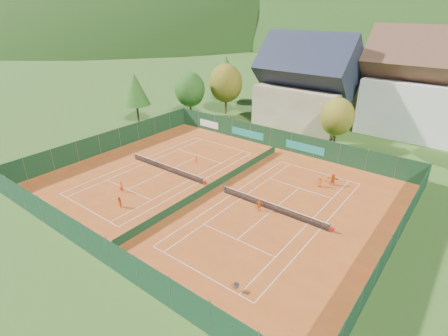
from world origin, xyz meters
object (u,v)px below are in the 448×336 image
chalet (306,87)px  player_left_far (196,159)px  ball_hopper (236,285)px  player_right_near (259,205)px  player_left_near (121,187)px  player_right_far_b (333,179)px  player_right_far_a (320,182)px  hotel_block_a (434,91)px  player_left_mid (119,202)px

chalet → player_left_far: 26.68m
chalet → ball_hopper: size_ratio=20.25×
ball_hopper → player_right_near: size_ratio=0.54×
player_left_near → player_right_far_b: size_ratio=0.87×
ball_hopper → player_left_near: 20.27m
player_right_far_a → player_left_near: bearing=25.6°
player_left_near → player_left_far: (1.53, 11.42, -0.09)m
hotel_block_a → ball_hopper: bearing=-95.2°
ball_hopper → player_right_near: bearing=113.8°
player_right_near → player_right_far_a: bearing=49.4°
player_left_far → player_right_far_a: player_right_far_a is taller
hotel_block_a → player_left_mid: bearing=-115.2°
player_left_mid → player_right_near: size_ratio=0.86×
player_left_far → player_right_far_a: size_ratio=0.94×
hotel_block_a → player_left_far: size_ratio=17.97×
player_left_mid → player_left_near: bearing=159.8°
player_right_far_a → hotel_block_a: bearing=-117.8°
ball_hopper → player_left_mid: bearing=172.7°
chalet → hotel_block_a: hotel_block_a is taller
player_left_near → player_left_far: bearing=49.8°
player_right_near → player_left_far: bearing=136.0°
player_right_far_a → player_right_far_b: 1.73m
ball_hopper → chalet: bearing=109.4°
ball_hopper → player_right_far_a: 19.96m
hotel_block_a → player_left_near: hotel_block_a is taller
player_left_far → player_right_near: player_right_near is taller
player_right_far_a → ball_hopper: bearing=80.4°
player_right_near → player_right_far_a: (2.83, 9.05, -0.10)m
hotel_block_a → player_left_far: hotel_block_a is taller
player_left_near → player_right_near: 16.27m
player_left_far → player_right_near: size_ratio=0.81×
chalet → hotel_block_a: size_ratio=0.75×
hotel_block_a → player_right_near: (-9.07, -36.87, -6.64)m
player_right_near → player_right_far_b: (3.91, 10.39, 0.05)m
hotel_block_a → chalet: bearing=-162.5°
ball_hopper → player_left_near: bearing=167.1°
player_left_mid → hotel_block_a: bearing=85.9°
chalet → player_left_mid: 40.02m
player_left_far → player_left_mid: bearing=83.5°
chalet → player_right_far_b: chalet is taller
chalet → player_left_near: 37.98m
player_left_mid → player_right_far_b: (16.25, 19.01, 0.15)m
hotel_block_a → player_right_near: hotel_block_a is taller
hotel_block_a → ball_hopper: 48.37m
chalet → player_left_far: size_ratio=13.48×
player_right_far_b → hotel_block_a: bearing=-117.2°
player_left_near → player_right_near: size_ratio=0.93×
hotel_block_a → player_left_mid: (-21.41, -45.50, -6.74)m
hotel_block_a → player_right_far_a: 29.30m
chalet → player_right_near: chalet is taller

